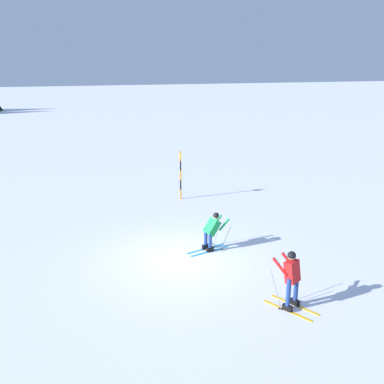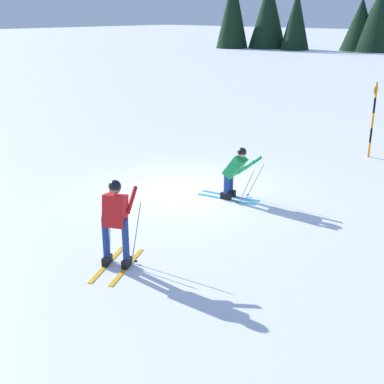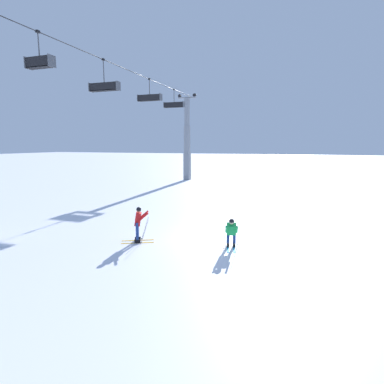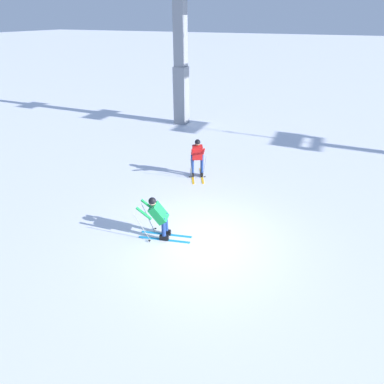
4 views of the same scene
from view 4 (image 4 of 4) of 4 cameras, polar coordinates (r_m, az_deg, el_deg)
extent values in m
plane|color=white|center=(9.91, 2.28, -8.75)|extent=(260.00, 260.00, 0.00)
cube|color=#198CCC|center=(9.96, -5.04, -8.59)|extent=(1.61, 0.46, 0.01)
cube|color=black|center=(9.91, -5.07, -8.20)|extent=(0.30, 0.17, 0.16)
cylinder|color=navy|center=(9.67, -5.17, -6.30)|extent=(0.13, 0.13, 0.65)
cube|color=#198CCC|center=(10.18, -4.63, -7.64)|extent=(1.61, 0.46, 0.01)
cube|color=black|center=(10.13, -4.65, -7.25)|extent=(0.30, 0.17, 0.16)
cylinder|color=navy|center=(9.89, -4.74, -5.37)|extent=(0.13, 0.13, 0.65)
cube|color=green|center=(9.61, -6.06, -3.80)|extent=(0.64, 0.54, 0.63)
sphere|color=beige|center=(9.46, -7.19, -1.83)|extent=(0.21, 0.21, 0.21)
sphere|color=black|center=(9.44, -7.21, -1.64)|extent=(0.23, 0.23, 0.23)
cylinder|color=green|center=(9.48, -8.71, -3.86)|extent=(0.49, 0.19, 0.42)
cylinder|color=gray|center=(9.78, -8.74, -6.75)|extent=(0.45, 0.25, 1.09)
cylinder|color=black|center=(9.91, -7.70, -8.70)|extent=(0.07, 0.07, 0.01)
cylinder|color=green|center=(9.85, -7.87, -2.43)|extent=(0.49, 0.19, 0.42)
cylinder|color=gray|center=(10.20, -7.77, -4.97)|extent=(0.50, 0.03, 1.09)
cylinder|color=black|center=(10.39, -6.64, -6.57)|extent=(0.07, 0.07, 0.01)
cube|color=gray|center=(20.55, -1.95, 16.96)|extent=(0.76, 0.76, 3.45)
cube|color=gray|center=(20.10, -2.13, 26.61)|extent=(0.63, 0.63, 3.45)
cube|color=yellow|center=(13.76, 1.77, 2.96)|extent=(0.78, 1.42, 0.01)
cube|color=black|center=(13.72, 1.77, 3.28)|extent=(0.22, 0.30, 0.16)
cylinder|color=navy|center=(13.51, 1.81, 5.15)|extent=(0.13, 0.13, 0.82)
cube|color=yellow|center=(13.73, 0.08, 2.92)|extent=(0.78, 1.42, 0.01)
cube|color=black|center=(13.69, 0.08, 3.24)|extent=(0.22, 0.30, 0.16)
cylinder|color=navy|center=(13.49, 0.08, 5.11)|extent=(0.13, 0.13, 0.82)
cube|color=red|center=(13.24, 0.98, 7.17)|extent=(0.53, 0.50, 0.64)
sphere|color=#997051|center=(13.04, 1.01, 8.85)|extent=(0.22, 0.22, 0.22)
sphere|color=black|center=(13.03, 1.01, 8.99)|extent=(0.24, 0.24, 0.24)
cylinder|color=red|center=(12.97, 2.09, 7.34)|extent=(0.30, 0.48, 0.43)
cylinder|color=gray|center=(13.21, 2.25, 4.42)|extent=(0.28, 0.31, 1.17)
cylinder|color=black|center=(13.59, 2.33, 2.81)|extent=(0.07, 0.07, 0.01)
cylinder|color=red|center=(12.93, 0.04, 7.30)|extent=(0.30, 0.48, 0.43)
cylinder|color=gray|center=(13.18, -0.15, 4.36)|extent=(0.11, 0.39, 1.17)
cylinder|color=black|center=(13.55, -0.38, 2.74)|extent=(0.07, 0.07, 0.01)
camera|label=1|loc=(20.44, 31.46, 26.97)|focal=39.89mm
camera|label=2|loc=(20.54, -12.16, 24.56)|focal=47.39mm
camera|label=3|loc=(17.96, -54.77, 12.91)|focal=28.97mm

